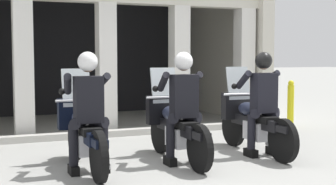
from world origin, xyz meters
TOP-DOWN VIEW (x-y plane):
  - ground_plane at (0.00, 3.00)m, footprint 80.00×80.00m
  - station_building at (-0.25, 4.68)m, footprint 7.42×4.00m
  - kerb_strip at (-0.25, 2.28)m, footprint 6.92×0.24m
  - motorcycle_left at (-1.35, -0.08)m, footprint 0.62×2.04m
  - police_officer_left at (-1.35, -0.37)m, footprint 0.63×0.61m
  - motorcycle_center at (0.00, -0.08)m, footprint 0.62×2.04m
  - police_officer_center at (0.00, -0.36)m, footprint 0.63×0.61m
  - motorcycle_right at (1.35, -0.02)m, footprint 0.62×2.04m
  - police_officer_right at (1.35, -0.30)m, footprint 0.63×0.61m
  - bollard_kerbside at (3.57, 1.96)m, footprint 0.14×0.14m

SIDE VIEW (x-z plane):
  - ground_plane at x=0.00m, z-range 0.00..0.00m
  - kerb_strip at x=-0.25m, z-range 0.00..0.12m
  - bollard_kerbside at x=3.57m, z-range 0.00..1.00m
  - motorcycle_left at x=-1.35m, z-range -0.17..1.17m
  - motorcycle_center at x=0.00m, z-range -0.17..1.17m
  - motorcycle_right at x=1.35m, z-range -0.17..1.17m
  - police_officer_left at x=-1.35m, z-range 0.15..1.73m
  - police_officer_center at x=0.00m, z-range 0.15..1.73m
  - police_officer_right at x=1.35m, z-range 0.15..1.73m
  - station_building at x=-0.25m, z-range 0.35..3.50m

